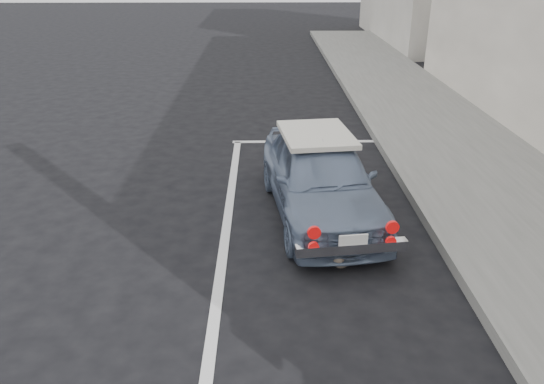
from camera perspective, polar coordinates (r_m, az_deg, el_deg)
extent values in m
cube|color=silver|center=(10.58, 3.92, 5.44)|extent=(3.00, 0.12, 0.01)
cube|color=silver|center=(7.34, -4.88, -3.44)|extent=(0.12, 7.00, 0.01)
imported|color=slate|center=(7.40, 5.22, 1.63)|extent=(1.75, 3.50, 1.14)
cube|color=silver|center=(7.53, 4.80, 6.14)|extent=(1.09, 1.38, 0.07)
cube|color=silver|center=(6.07, 8.55, -5.91)|extent=(1.29, 0.28, 0.12)
cube|color=white|center=(5.98, 8.73, -5.30)|extent=(0.33, 0.06, 0.17)
cylinder|color=red|center=(5.82, 4.55, -4.37)|extent=(0.15, 0.06, 0.15)
cylinder|color=red|center=(6.07, 12.83, -3.72)|extent=(0.15, 0.06, 0.15)
cylinder|color=red|center=(5.91, 4.49, -5.90)|extent=(0.12, 0.05, 0.12)
cylinder|color=red|center=(6.15, 12.67, -5.20)|extent=(0.12, 0.05, 0.12)
ellipsoid|color=#6D6153|center=(6.39, 7.57, -6.84)|extent=(0.38, 0.45, 0.23)
sphere|color=#6D6153|center=(6.21, 7.14, -6.96)|extent=(0.15, 0.15, 0.15)
cone|color=#6D6153|center=(6.18, 6.82, -6.30)|extent=(0.05, 0.05, 0.06)
cone|color=#6D6153|center=(6.16, 7.54, -6.44)|extent=(0.05, 0.05, 0.06)
cylinder|color=#6D6153|center=(6.58, 8.50, -6.72)|extent=(0.04, 0.25, 0.03)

